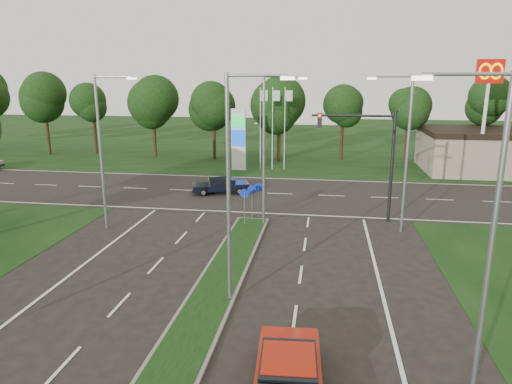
# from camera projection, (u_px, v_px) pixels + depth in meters

# --- Properties ---
(verge_far) EXTENTS (160.00, 50.00, 0.02)m
(verge_far) POSITION_uv_depth(u_px,v_px,m) (295.00, 141.00, 65.66)
(verge_far) COLOR black
(verge_far) RESTS_ON ground
(cross_road) EXTENTS (160.00, 12.00, 0.02)m
(cross_road) POSITION_uv_depth(u_px,v_px,m) (267.00, 193.00, 35.93)
(cross_road) COLOR black
(cross_road) RESTS_ON ground
(median_kerb) EXTENTS (2.00, 26.00, 0.12)m
(median_kerb) POSITION_uv_depth(u_px,v_px,m) (197.00, 323.00, 16.73)
(median_kerb) COLOR slate
(median_kerb) RESTS_ON ground
(commercial_building) EXTENTS (16.00, 9.00, 4.00)m
(commercial_building) POSITION_uv_depth(u_px,v_px,m) (511.00, 152.00, 43.71)
(commercial_building) COLOR gray
(commercial_building) RESTS_ON ground
(streetlight_median_near) EXTENTS (2.53, 0.22, 9.00)m
(streetlight_median_near) POSITION_uv_depth(u_px,v_px,m) (233.00, 179.00, 17.29)
(streetlight_median_near) COLOR gray
(streetlight_median_near) RESTS_ON ground
(streetlight_median_far) EXTENTS (2.53, 0.22, 9.00)m
(streetlight_median_far) POSITION_uv_depth(u_px,v_px,m) (267.00, 143.00, 26.88)
(streetlight_median_far) COLOR gray
(streetlight_median_far) RESTS_ON ground
(streetlight_left_far) EXTENTS (2.53, 0.22, 9.00)m
(streetlight_left_far) POSITION_uv_depth(u_px,v_px,m) (103.00, 145.00, 26.33)
(streetlight_left_far) COLOR gray
(streetlight_left_far) RESTS_ON ground
(streetlight_right_far) EXTENTS (2.53, 0.22, 9.00)m
(streetlight_right_far) POSITION_uv_depth(u_px,v_px,m) (404.00, 146.00, 25.73)
(streetlight_right_far) COLOR gray
(streetlight_right_far) RESTS_ON ground
(streetlight_right_near) EXTENTS (2.53, 0.22, 9.00)m
(streetlight_right_near) POSITION_uv_depth(u_px,v_px,m) (487.00, 220.00, 12.30)
(streetlight_right_near) COLOR gray
(streetlight_right_near) RESTS_ON ground
(traffic_signal) EXTENTS (5.10, 0.42, 7.00)m
(traffic_signal) POSITION_uv_depth(u_px,v_px,m) (371.00, 148.00, 27.99)
(traffic_signal) COLOR black
(traffic_signal) RESTS_ON ground
(median_signs) EXTENTS (1.16, 1.76, 2.38)m
(median_signs) POSITION_uv_depth(u_px,v_px,m) (252.00, 196.00, 28.23)
(median_signs) COLOR gray
(median_signs) RESTS_ON ground
(gas_pylon) EXTENTS (5.80, 1.26, 8.00)m
(gas_pylon) POSITION_uv_depth(u_px,v_px,m) (241.00, 138.00, 44.39)
(gas_pylon) COLOR silver
(gas_pylon) RESTS_ON ground
(mcdonalds_sign) EXTENTS (2.20, 0.47, 10.40)m
(mcdonalds_sign) POSITION_uv_depth(u_px,v_px,m) (488.00, 88.00, 38.99)
(mcdonalds_sign) COLOR silver
(mcdonalds_sign) RESTS_ON ground
(treeline_far) EXTENTS (6.00, 6.00, 9.90)m
(treeline_far) POSITION_uv_depth(u_px,v_px,m) (287.00, 97.00, 49.54)
(treeline_far) COLOR black
(treeline_far) RESTS_ON ground
(red_sedan) EXTENTS (2.15, 4.66, 1.25)m
(red_sedan) POSITION_uv_depth(u_px,v_px,m) (288.00, 374.00, 12.89)
(red_sedan) COLOR #9D1608
(red_sedan) RESTS_ON ground
(navy_sedan) EXTENTS (4.68, 3.02, 1.19)m
(navy_sedan) POSITION_uv_depth(u_px,v_px,m) (221.00, 185.00, 35.87)
(navy_sedan) COLOR black
(navy_sedan) RESTS_ON ground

